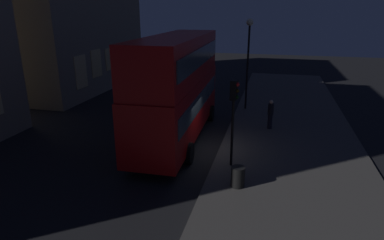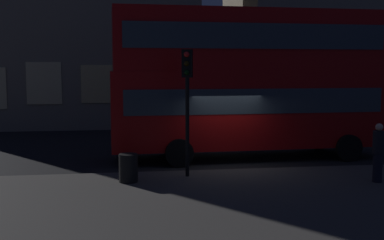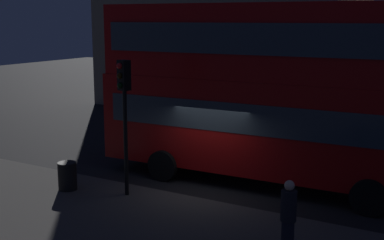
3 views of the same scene
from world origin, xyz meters
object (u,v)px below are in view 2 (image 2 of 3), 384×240
at_px(double_decker_bus, 248,77).
at_px(traffic_light_near_kerb, 187,86).
at_px(pedestrian, 378,152).
at_px(litter_bin, 128,168).

height_order(double_decker_bus, traffic_light_near_kerb, double_decker_bus).
bearing_deg(pedestrian, litter_bin, 174.16).
bearing_deg(pedestrian, traffic_light_near_kerb, 166.58).
bearing_deg(litter_bin, traffic_light_near_kerb, 15.16).
bearing_deg(traffic_light_near_kerb, double_decker_bus, 64.56).
xyz_separation_m(double_decker_bus, pedestrian, (2.66, -4.90, -2.10)).
xyz_separation_m(traffic_light_near_kerb, litter_bin, (-1.82, -0.49, -2.40)).
relative_size(traffic_light_near_kerb, pedestrian, 2.24).
bearing_deg(traffic_light_near_kerb, litter_bin, -150.42).
bearing_deg(traffic_light_near_kerb, pedestrian, -1.37).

